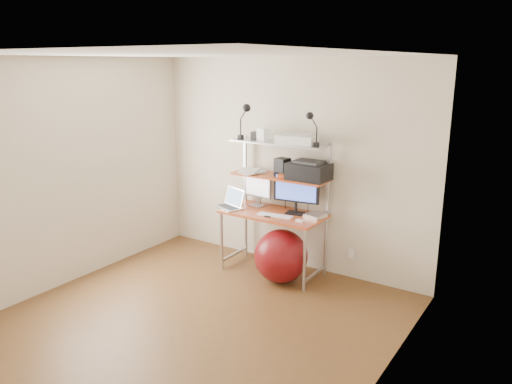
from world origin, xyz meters
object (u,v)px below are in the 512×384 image
(monitor_black, at_px, (296,190))
(exercise_ball, at_px, (281,256))
(laptop, at_px, (231,203))
(printer, at_px, (309,171))
(monitor_silver, at_px, (258,187))

(monitor_black, distance_m, exercise_ball, 0.77)
(monitor_black, relative_size, laptop, 1.35)
(laptop, xyz_separation_m, printer, (0.90, 0.25, 0.46))
(monitor_black, distance_m, laptop, 0.83)
(laptop, relative_size, printer, 0.85)
(monitor_black, distance_m, printer, 0.28)
(monitor_silver, xyz_separation_m, laptop, (-0.22, -0.25, -0.18))
(monitor_silver, relative_size, laptop, 1.06)
(exercise_ball, bearing_deg, monitor_black, 86.41)
(monitor_black, xyz_separation_m, laptop, (-0.77, -0.21, -0.22))
(monitor_silver, relative_size, monitor_black, 0.79)
(monitor_silver, height_order, printer, printer)
(exercise_ball, bearing_deg, monitor_silver, 147.88)
(monitor_silver, distance_m, exercise_ball, 0.91)
(monitor_silver, xyz_separation_m, exercise_ball, (0.52, -0.33, -0.66))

